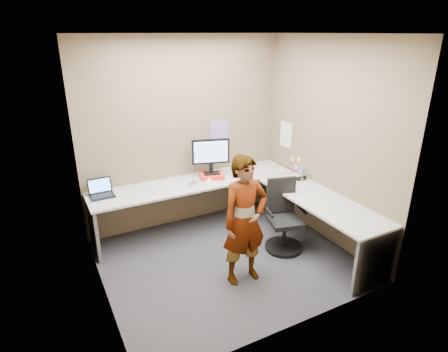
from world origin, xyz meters
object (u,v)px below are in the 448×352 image
desk (243,200)px  office_chair (283,221)px  monitor (211,153)px  person (245,221)px

desk → office_chair: 0.61m
desk → monitor: monitor is taller
desk → person: (-0.44, -0.79, 0.17)m
desk → office_chair: bearing=-50.3°
desk → monitor: size_ratio=5.67×
monitor → person: 1.49m
office_chair → person: person is taller
monitor → desk: bearing=-58.6°
desk → person: size_ratio=1.96×
desk → person: 0.92m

